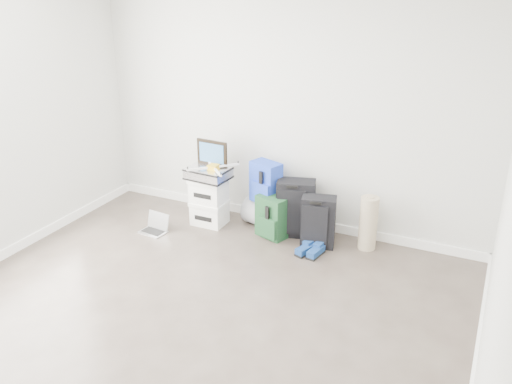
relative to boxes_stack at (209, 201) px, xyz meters
The scene contains 14 objects.
ground 2.23m from the boxes_stack, 70.02° to the right, with size 5.00×5.00×0.00m, color #3B312A.
room_envelope 2.63m from the boxes_stack, 69.86° to the right, with size 4.52×5.02×2.71m.
boxes_stack is the anchor object (origin of this frame).
briefcase 0.34m from the boxes_stack, ahead, with size 0.46×0.33×0.13m, color #B2B2B7.
painting 0.56m from the boxes_stack, 90.00° to the left, with size 0.39×0.05×0.29m.
drone 0.44m from the boxes_stack, 14.04° to the right, with size 0.44×0.44×0.05m.
duffel_bag 0.67m from the boxes_stack, 17.97° to the left, with size 0.32×0.32×0.51m, color #94969C.
blue_backpack 0.70m from the boxes_stack, 15.32° to the left, with size 0.38×0.33×0.46m.
large_suitcase 1.00m from the boxes_stack, ahead, with size 0.46×0.36×0.63m.
green_backpack 0.78m from the boxes_stack, ahead, with size 0.38×0.33×0.47m.
carry_on 1.30m from the boxes_stack, ahead, with size 0.39×0.30×0.56m.
shoes 1.35m from the boxes_stack, ahead, with size 0.27×0.27×0.08m.
rolled_rug 1.80m from the boxes_stack, ahead, with size 0.19×0.19×0.58m, color tan.
laptop 0.67m from the boxes_stack, 135.40° to the right, with size 0.31×0.24×0.20m.
Camera 1 is at (2.15, -2.81, 2.74)m, focal length 38.00 mm.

